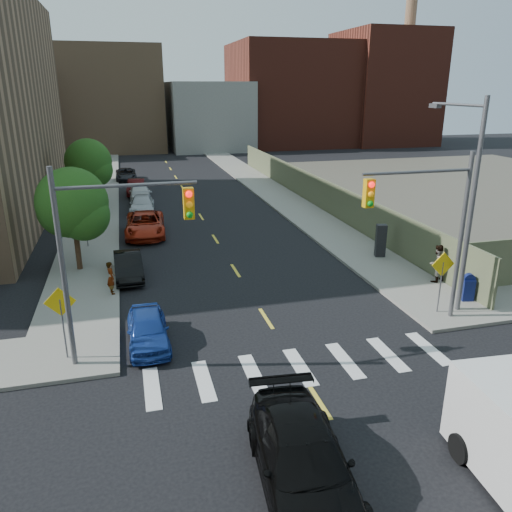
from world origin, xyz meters
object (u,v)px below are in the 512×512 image
parked_car_blue (148,329)px  pedestrian_west (111,278)px  black_sedan (303,461)px  payphone (381,241)px  parked_car_white (140,192)px  parked_car_black (128,266)px  parked_car_red (145,224)px  pedestrian_east (437,263)px  parked_car_grey (126,174)px  parked_car_silver (142,204)px  mailbox (468,287)px  parked_car_maroon (136,187)px

parked_car_blue → pedestrian_west: (-1.37, 5.11, 0.29)m
black_sedan → payphone: size_ratio=2.91×
parked_car_white → parked_car_black: bearing=-94.0°
parked_car_black → parked_car_red: (1.21, 7.63, 0.10)m
parked_car_black → pedestrian_east: bearing=-19.7°
parked_car_grey → parked_car_silver: bearing=-86.6°
parked_car_white → mailbox: size_ratio=3.42×
parked_car_white → payphone: 22.84m
black_sedan → mailbox: 13.82m
black_sedan → pedestrian_west: size_ratio=3.46×
parked_car_blue → mailbox: (14.13, 0.25, 0.13)m
parked_car_blue → mailbox: bearing=0.6°
parked_car_red → pedestrian_east: bearing=-39.5°
payphone → pedestrian_west: 14.77m
parked_car_white → mailbox: (13.40, -25.67, 0.03)m
parked_car_grey → parked_car_red: bearing=-88.0°
parked_car_blue → payphone: 14.96m
mailbox → parked_car_blue: bearing=-166.4°
parked_car_white → parked_car_grey: 10.47m
mailbox → payphone: size_ratio=0.69×
parked_car_red → pedestrian_west: (-2.01, -9.91, 0.18)m
parked_car_maroon → black_sedan: bearing=-80.2°
parked_car_black → parked_car_maroon: 21.31m
parked_car_blue → parked_car_silver: 21.48m
parked_car_red → parked_car_white: parked_car_red is taller
parked_car_blue → parked_car_maroon: 28.68m
parked_car_blue → parked_car_grey: bearing=90.0°
parked_car_blue → pedestrian_west: pedestrian_west is taller
parked_car_grey → mailbox: bearing=-68.8°
black_sedan → parked_car_maroon: bearing=99.3°
parked_car_black → pedestrian_east: size_ratio=2.08×
parked_car_maroon → parked_car_grey: bearing=101.7°
pedestrian_east → parked_car_silver: bearing=-70.3°
pedestrian_east → pedestrian_west: bearing=-24.8°
parked_car_red → mailbox: parked_car_red is taller
parked_car_white → parked_car_blue: bearing=-91.6°
parked_car_red → payphone: bearing=-29.7°
payphone → parked_car_grey: bearing=130.1°
payphone → parked_car_maroon: bearing=135.7°
parked_car_black → parked_car_red: bearing=79.3°
parked_car_blue → parked_car_grey: size_ratio=0.84×
parked_car_blue → payphone: bearing=26.8°
black_sedan → parked_car_black: bearing=108.8°
payphone → mailbox: bearing=-67.4°
pedestrian_west → pedestrian_east: 15.66m
parked_car_red → payphone: 15.07m
parked_car_maroon → pedestrian_west: 23.64m
parked_car_black → payphone: 13.89m
parked_car_red → parked_car_silver: size_ratio=1.20×
parked_car_black → parked_car_grey: (0.29, 28.94, -0.03)m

